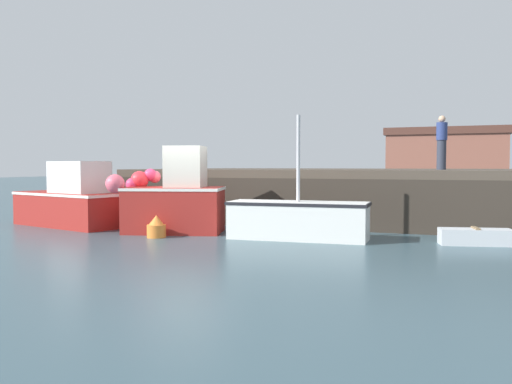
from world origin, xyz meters
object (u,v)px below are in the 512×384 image
at_px(fishing_boat_mid, 298,219).
at_px(dockworker, 442,143).
at_px(fishing_boat_near_left, 72,201).
at_px(mooring_buoy_foreground, 156,228).
at_px(fishing_boat_near_right, 174,199).
at_px(rowboat, 475,237).

bearing_deg(fishing_boat_mid, dockworker, 58.12).
height_order(fishing_boat_near_left, mooring_buoy_foreground, fishing_boat_near_left).
bearing_deg(fishing_boat_mid, fishing_boat_near_right, 178.95).
height_order(fishing_boat_mid, mooring_buoy_foreground, fishing_boat_mid).
bearing_deg(fishing_boat_near_left, fishing_boat_near_right, -3.29).
distance_m(rowboat, dockworker, 5.19).
bearing_deg(fishing_boat_near_left, dockworker, 24.44).
bearing_deg(fishing_boat_mid, mooring_buoy_foreground, -163.57).
height_order(fishing_boat_near_right, dockworker, dockworker).
bearing_deg(rowboat, dockworker, 103.15).
relative_size(fishing_boat_near_left, fishing_boat_near_right, 1.38).
bearing_deg(fishing_boat_near_right, rowboat, 4.06).
height_order(fishing_boat_mid, rowboat, fishing_boat_mid).
relative_size(fishing_boat_near_right, mooring_buoy_foreground, 5.21).
height_order(fishing_boat_mid, dockworker, dockworker).
xyz_separation_m(fishing_boat_near_right, fishing_boat_mid, (3.67, -0.07, -0.41)).
xyz_separation_m(fishing_boat_near_left, fishing_boat_near_right, (3.75, -0.22, 0.17)).
relative_size(fishing_boat_near_left, dockworker, 2.45).
xyz_separation_m(fishing_boat_near_left, dockworker, (10.59, 4.81, 1.85)).
relative_size(fishing_boat_near_left, rowboat, 2.42).
distance_m(fishing_boat_near_right, dockworker, 8.65).
xyz_separation_m(fishing_boat_near_right, mooring_buoy_foreground, (0.12, -1.11, -0.67)).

